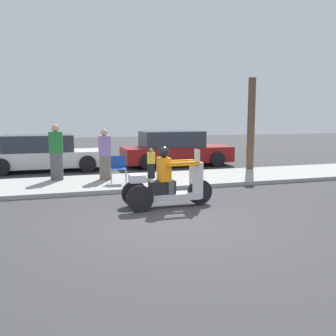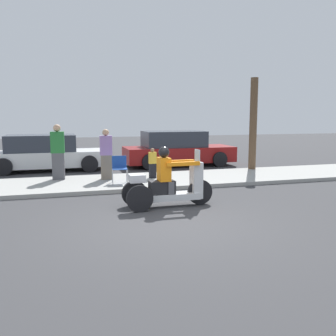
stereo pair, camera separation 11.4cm
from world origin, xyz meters
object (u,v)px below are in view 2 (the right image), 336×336
parked_car_lot_right (177,149)px  spectator_end_of_line (153,164)px  parked_car_lot_center (46,154)px  spectator_by_tree (106,155)px  motorcycle_trike (168,185)px  folding_chair_set_back (119,166)px  tree_trunk (253,124)px  spectator_with_child (58,153)px

parked_car_lot_right → spectator_end_of_line: bearing=-119.6°
parked_car_lot_right → parked_car_lot_center: bearing=179.2°
spectator_by_tree → motorcycle_trike: bearing=-74.4°
folding_chair_set_back → spectator_by_tree: bearing=112.0°
spectator_end_of_line → parked_car_lot_right: 3.99m
motorcycle_trike → parked_car_lot_center: bearing=112.9°
spectator_end_of_line → folding_chair_set_back: spectator_end_of_line is taller
spectator_by_tree → tree_trunk: bearing=7.6°
spectator_with_child → parked_car_lot_center: spectator_with_child is taller
spectator_by_tree → parked_car_lot_right: (3.45, 3.29, -0.19)m
motorcycle_trike → tree_trunk: (4.65, 4.33, 1.31)m
parked_car_lot_right → tree_trunk: tree_trunk is taller
motorcycle_trike → folding_chair_set_back: motorcycle_trike is taller
motorcycle_trike → spectator_by_tree: size_ratio=1.36×
folding_chair_set_back → parked_car_lot_center: parked_car_lot_center is taller
parked_car_lot_right → tree_trunk: 3.54m
motorcycle_trike → tree_trunk: bearing=43.0°
spectator_by_tree → parked_car_lot_center: (-1.94, 3.37, -0.23)m
spectator_by_tree → parked_car_lot_center: 3.89m
spectator_with_child → parked_car_lot_center: 3.00m
spectator_with_child → parked_car_lot_right: spectator_with_child is taller
spectator_with_child → spectator_end_of_line: (2.96, -0.59, -0.38)m
spectator_by_tree → spectator_with_child: bearing=164.3°
tree_trunk → spectator_end_of_line: bearing=-167.5°
parked_car_lot_center → parked_car_lot_right: bearing=-0.8°
spectator_by_tree → folding_chair_set_back: bearing=-68.0°
spectator_by_tree → parked_car_lot_right: bearing=43.6°
spectator_with_child → parked_car_lot_center: bearing=98.8°
spectator_with_child → parked_car_lot_right: size_ratio=0.38×
motorcycle_trike → spectator_end_of_line: motorcycle_trike is taller
spectator_end_of_line → spectator_by_tree: size_ratio=0.61×
motorcycle_trike → spectator_with_child: (-2.48, 4.00, 0.45)m
spectator_end_of_line → parked_car_lot_right: parked_car_lot_right is taller
motorcycle_trike → spectator_by_tree: bearing=105.6°
spectator_by_tree → tree_trunk: 5.77m
motorcycle_trike → folding_chair_set_back: size_ratio=2.67×
spectator_with_child → spectator_by_tree: size_ratio=1.09×
spectator_with_child → folding_chair_set_back: size_ratio=2.15×
motorcycle_trike → spectator_by_tree: 3.74m
spectator_end_of_line → parked_car_lot_right: size_ratio=0.21×
spectator_with_child → spectator_end_of_line: bearing=-11.3°
spectator_end_of_line → parked_car_lot_center: bearing=134.0°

